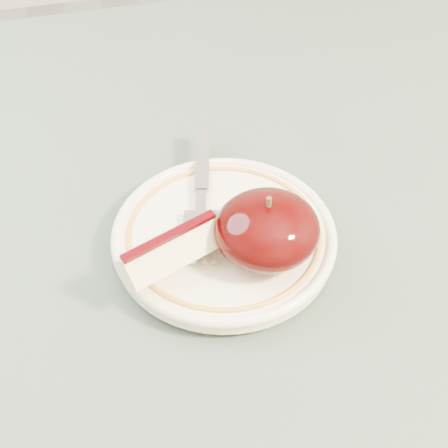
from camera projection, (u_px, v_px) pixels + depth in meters
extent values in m
cylinder|color=brown|center=(396.00, 198.00, 1.12)|extent=(0.05, 0.05, 0.71)
cube|color=#3D4B44|center=(247.00, 284.00, 0.51)|extent=(0.90, 0.90, 0.04)
cylinder|color=#F4E9CC|center=(224.00, 245.00, 0.51)|extent=(0.10, 0.10, 0.01)
cylinder|color=#F4E9CC|center=(224.00, 238.00, 0.50)|extent=(0.18, 0.18, 0.01)
torus|color=#F4E9CC|center=(224.00, 233.00, 0.50)|extent=(0.18, 0.18, 0.01)
torus|color=gold|center=(224.00, 232.00, 0.50)|extent=(0.16, 0.16, 0.00)
ellipsoid|color=black|center=(267.00, 229.00, 0.46)|extent=(0.08, 0.08, 0.05)
cylinder|color=#472D19|center=(269.00, 203.00, 0.44)|extent=(0.00, 0.00, 0.01)
cube|color=beige|center=(171.00, 253.00, 0.46)|extent=(0.08, 0.06, 0.03)
cube|color=#330105|center=(169.00, 236.00, 0.45)|extent=(0.07, 0.03, 0.00)
cube|color=#919499|center=(203.00, 157.00, 0.55)|extent=(0.03, 0.09, 0.00)
cube|color=#919499|center=(201.00, 201.00, 0.51)|extent=(0.01, 0.03, 0.00)
cube|color=#919499|center=(201.00, 221.00, 0.50)|extent=(0.03, 0.03, 0.00)
cube|color=#919499|center=(215.00, 246.00, 0.48)|extent=(0.01, 0.03, 0.00)
cube|color=#919499|center=(205.00, 246.00, 0.48)|extent=(0.01, 0.03, 0.00)
cube|color=#919499|center=(195.00, 246.00, 0.48)|extent=(0.01, 0.03, 0.00)
cube|color=#919499|center=(185.00, 246.00, 0.48)|extent=(0.01, 0.03, 0.00)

